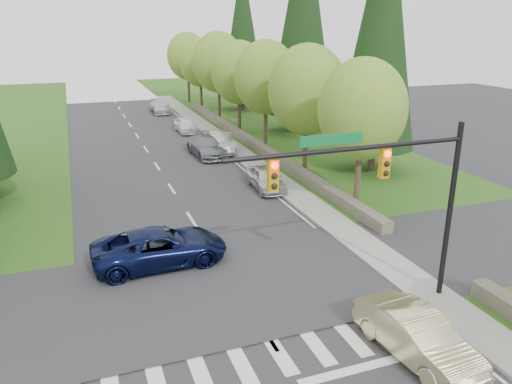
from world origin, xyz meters
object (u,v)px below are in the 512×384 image
suv_navy (160,247)px  parked_car_e (160,107)px  sedan_champagne (417,336)px  parked_car_c (221,142)px  parked_car_d (186,125)px  parked_car_a (266,178)px  parked_car_b (206,146)px

suv_navy → parked_car_e: 38.69m
sedan_champagne → parked_car_c: size_ratio=0.94×
parked_car_e → parked_car_d: bearing=-87.9°
parked_car_c → parked_car_a: bearing=-84.9°
suv_navy → parked_car_a: suv_navy is taller
parked_car_a → parked_car_e: bearing=95.3°
parked_car_c → parked_car_d: size_ratio=1.16×
suv_navy → parked_car_e: size_ratio=1.20×
parked_car_a → parked_car_d: (-0.99, 18.58, -0.00)m
parked_car_c → parked_car_e: parked_car_c is taller
parked_car_d → parked_car_a: bearing=-87.1°
sedan_champagne → parked_car_b: (0.21, 26.46, 0.01)m
sedan_champagne → parked_car_c: bearing=80.5°
suv_navy → parked_car_d: bearing=-17.1°
parked_car_a → parked_car_e: 30.12m
parked_car_d → parked_car_c: bearing=-83.5°
sedan_champagne → suv_navy: bearing=119.0°
sedan_champagne → parked_car_a: size_ratio=1.09×
parked_car_b → parked_car_e: parked_car_b is taller
parked_car_e → suv_navy: bearing=-99.8°
parked_car_a → parked_car_b: bearing=101.2°
sedan_champagne → parked_car_a: sedan_champagne is taller
parked_car_d → parked_car_b: bearing=-92.7°
sedan_champagne → parked_car_a: bearing=78.5°
sedan_champagne → parked_car_a: 17.25m
parked_car_d → parked_car_e: 11.51m
sedan_champagne → parked_car_e: 47.26m
parked_car_a → parked_car_c: 10.12m
parked_car_a → parked_car_c: (0.00, 10.12, 0.08)m
parked_car_d → sedan_champagne: bearing=-91.2°
suv_navy → parked_car_d: 27.54m
sedan_champagne → parked_car_c: 27.34m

